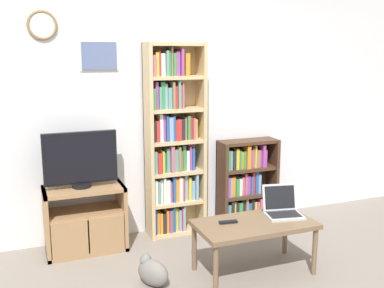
{
  "coord_description": "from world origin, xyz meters",
  "views": [
    {
      "loc": [
        -1.55,
        -2.77,
        1.9
      ],
      "look_at": [
        -0.11,
        0.93,
        1.09
      ],
      "focal_mm": 42.0,
      "sensor_mm": 36.0,
      "label": 1
    }
  ],
  "objects_px": {
    "bookshelf_tall": "(172,144)",
    "cat": "(152,272)",
    "tv_stand": "(85,219)",
    "laptop": "(282,208)",
    "remote_near_laptop": "(228,222)",
    "television": "(80,160)",
    "coffee_table": "(254,228)",
    "bookshelf_short": "(245,183)"
  },
  "relations": [
    {
      "from": "coffee_table",
      "to": "remote_near_laptop",
      "type": "bearing_deg",
      "value": 164.36
    },
    {
      "from": "tv_stand",
      "to": "laptop",
      "type": "relative_size",
      "value": 2.05
    },
    {
      "from": "bookshelf_short",
      "to": "cat",
      "type": "height_order",
      "value": "bookshelf_short"
    },
    {
      "from": "remote_near_laptop",
      "to": "cat",
      "type": "height_order",
      "value": "remote_near_laptop"
    },
    {
      "from": "laptop",
      "to": "cat",
      "type": "distance_m",
      "value": 1.29
    },
    {
      "from": "television",
      "to": "laptop",
      "type": "distance_m",
      "value": 1.93
    },
    {
      "from": "coffee_table",
      "to": "laptop",
      "type": "height_order",
      "value": "laptop"
    },
    {
      "from": "laptop",
      "to": "remote_near_laptop",
      "type": "distance_m",
      "value": 0.55
    },
    {
      "from": "cat",
      "to": "bookshelf_tall",
      "type": "bearing_deg",
      "value": 31.1
    },
    {
      "from": "tv_stand",
      "to": "television",
      "type": "relative_size",
      "value": 1.1
    },
    {
      "from": "laptop",
      "to": "bookshelf_tall",
      "type": "bearing_deg",
      "value": 134.97
    },
    {
      "from": "bookshelf_tall",
      "to": "laptop",
      "type": "xyz_separation_m",
      "value": [
        0.69,
        -1.04,
        -0.45
      ]
    },
    {
      "from": "bookshelf_tall",
      "to": "coffee_table",
      "type": "xyz_separation_m",
      "value": [
        0.37,
        -1.11,
        -0.56
      ]
    },
    {
      "from": "cat",
      "to": "bookshelf_short",
      "type": "bearing_deg",
      "value": 4.82
    },
    {
      "from": "tv_stand",
      "to": "coffee_table",
      "type": "height_order",
      "value": "tv_stand"
    },
    {
      "from": "bookshelf_short",
      "to": "coffee_table",
      "type": "xyz_separation_m",
      "value": [
        -0.49,
        -1.11,
        -0.04
      ]
    },
    {
      "from": "bookshelf_tall",
      "to": "bookshelf_short",
      "type": "relative_size",
      "value": 2.11
    },
    {
      "from": "television",
      "to": "tv_stand",
      "type": "bearing_deg",
      "value": -33.08
    },
    {
      "from": "bookshelf_short",
      "to": "remote_near_laptop",
      "type": "height_order",
      "value": "bookshelf_short"
    },
    {
      "from": "coffee_table",
      "to": "cat",
      "type": "xyz_separation_m",
      "value": [
        -0.9,
        0.1,
        -0.3
      ]
    },
    {
      "from": "television",
      "to": "bookshelf_tall",
      "type": "distance_m",
      "value": 0.96
    },
    {
      "from": "remote_near_laptop",
      "to": "bookshelf_tall",
      "type": "bearing_deg",
      "value": 15.52
    },
    {
      "from": "television",
      "to": "remote_near_laptop",
      "type": "relative_size",
      "value": 4.18
    },
    {
      "from": "bookshelf_tall",
      "to": "cat",
      "type": "xyz_separation_m",
      "value": [
        -0.53,
        -1.01,
        -0.86
      ]
    },
    {
      "from": "bookshelf_tall",
      "to": "cat",
      "type": "relative_size",
      "value": 4.3
    },
    {
      "from": "bookshelf_short",
      "to": "laptop",
      "type": "height_order",
      "value": "bookshelf_short"
    },
    {
      "from": "laptop",
      "to": "cat",
      "type": "xyz_separation_m",
      "value": [
        -1.22,
        0.03,
        -0.41
      ]
    },
    {
      "from": "tv_stand",
      "to": "laptop",
      "type": "bearing_deg",
      "value": -29.54
    },
    {
      "from": "bookshelf_tall",
      "to": "bookshelf_short",
      "type": "distance_m",
      "value": 1.01
    },
    {
      "from": "television",
      "to": "cat",
      "type": "xyz_separation_m",
      "value": [
        0.43,
        -0.9,
        -0.79
      ]
    },
    {
      "from": "tv_stand",
      "to": "bookshelf_tall",
      "type": "relative_size",
      "value": 0.38
    },
    {
      "from": "tv_stand",
      "to": "remote_near_laptop",
      "type": "distance_m",
      "value": 1.44
    },
    {
      "from": "bookshelf_tall",
      "to": "cat",
      "type": "distance_m",
      "value": 1.42
    },
    {
      "from": "tv_stand",
      "to": "bookshelf_tall",
      "type": "bearing_deg",
      "value": 7.0
    },
    {
      "from": "television",
      "to": "cat",
      "type": "distance_m",
      "value": 1.28
    },
    {
      "from": "television",
      "to": "remote_near_laptop",
      "type": "bearing_deg",
      "value": -40.62
    },
    {
      "from": "remote_near_laptop",
      "to": "laptop",
      "type": "bearing_deg",
      "value": -81.23
    },
    {
      "from": "laptop",
      "to": "remote_near_laptop",
      "type": "height_order",
      "value": "laptop"
    },
    {
      "from": "coffee_table",
      "to": "television",
      "type": "bearing_deg",
      "value": 142.75
    },
    {
      "from": "bookshelf_short",
      "to": "remote_near_laptop",
      "type": "distance_m",
      "value": 1.27
    },
    {
      "from": "television",
      "to": "bookshelf_short",
      "type": "bearing_deg",
      "value": 3.39
    },
    {
      "from": "tv_stand",
      "to": "coffee_table",
      "type": "bearing_deg",
      "value": -37.3
    }
  ]
}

